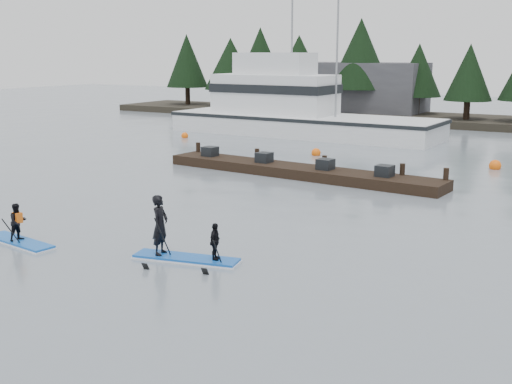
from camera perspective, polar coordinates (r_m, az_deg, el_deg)
The scene contains 11 objects.
ground at distance 17.96m, azimuth -9.71°, elevation -6.96°, with size 160.00×160.00×0.00m, color gray.
far_shore at distance 56.32m, azimuth 18.80°, elevation 5.94°, with size 70.00×8.00×0.60m, color #2D281E.
treeline at distance 56.35m, azimuth 18.78°, elevation 5.64°, with size 60.00×4.00×8.00m, color black, non-canonical shape.
waterfront_building at distance 62.28m, azimuth 6.48°, elevation 9.08°, with size 18.00×6.00×5.00m, color #4C4C51.
fishing_boat_large at distance 47.38m, azimuth 3.52°, elevation 6.16°, with size 19.98×6.10×10.94m.
floating_dock at distance 31.19m, azimuth 3.76°, elevation 1.85°, with size 14.60×1.95×0.49m, color black.
buoy_b at distance 37.72m, azimuth 5.36°, elevation 3.26°, with size 0.54×0.54×0.54m, color #FF620C.
buoy_a at distance 45.76m, azimuth -6.35°, elevation 4.82°, with size 0.49×0.49×0.49m, color #FF620C.
buoy_d at distance 35.35m, azimuth 20.46°, elevation 1.94°, with size 0.61×0.61×0.61m, color #FF620C.
paddleboard_solo at distance 21.43m, azimuth -20.37°, elevation -3.15°, with size 2.90×1.21×1.79m.
paddleboard_duo at distance 18.63m, azimuth -6.96°, elevation -4.03°, with size 3.19×1.50×2.41m.
Camera 1 is at (10.98, -12.95, 5.86)m, focal length 45.00 mm.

